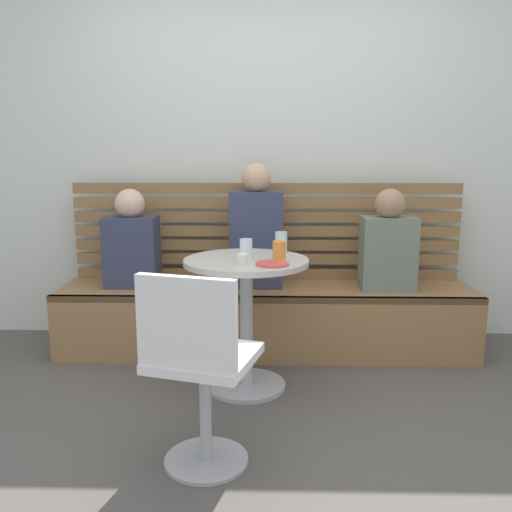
% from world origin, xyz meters
% --- Properties ---
extents(ground, '(8.00, 8.00, 0.00)m').
position_xyz_m(ground, '(0.00, 0.00, 0.00)').
color(ground, '#514C47').
extents(back_wall, '(5.20, 0.10, 2.90)m').
position_xyz_m(back_wall, '(0.00, 1.64, 1.45)').
color(back_wall, silver).
rests_on(back_wall, ground).
extents(booth_bench, '(2.70, 0.52, 0.44)m').
position_xyz_m(booth_bench, '(0.00, 1.20, 0.22)').
color(booth_bench, olive).
rests_on(booth_bench, ground).
extents(booth_backrest, '(2.65, 0.04, 0.67)m').
position_xyz_m(booth_backrest, '(0.00, 1.44, 0.78)').
color(booth_backrest, olive).
rests_on(booth_backrest, booth_bench).
extents(cafe_table, '(0.68, 0.68, 0.74)m').
position_xyz_m(cafe_table, '(-0.10, 0.63, 0.52)').
color(cafe_table, '#ADADB2').
rests_on(cafe_table, ground).
extents(white_chair, '(0.49, 0.49, 0.85)m').
position_xyz_m(white_chair, '(-0.26, -0.19, 0.46)').
color(white_chair, '#ADADB2').
rests_on(white_chair, ground).
extents(person_adult, '(0.34, 0.22, 0.81)m').
position_xyz_m(person_adult, '(-0.06, 1.23, 0.80)').
color(person_adult, '#333851').
rests_on(person_adult, booth_bench).
extents(person_child_left, '(0.34, 0.22, 0.65)m').
position_xyz_m(person_child_left, '(0.78, 1.17, 0.73)').
color(person_child_left, slate).
rests_on(person_child_left, booth_bench).
extents(person_child_middle, '(0.34, 0.22, 0.64)m').
position_xyz_m(person_child_middle, '(-0.88, 1.22, 0.72)').
color(person_child_middle, '#333851').
rests_on(person_child_middle, booth_bench).
extents(cup_water_clear, '(0.07, 0.07, 0.11)m').
position_xyz_m(cup_water_clear, '(-0.11, 0.63, 0.80)').
color(cup_water_clear, white).
rests_on(cup_water_clear, cafe_table).
extents(cup_glass_tall, '(0.07, 0.07, 0.12)m').
position_xyz_m(cup_glass_tall, '(0.09, 0.83, 0.80)').
color(cup_glass_tall, silver).
rests_on(cup_glass_tall, cafe_table).
extents(cup_espresso_small, '(0.06, 0.06, 0.05)m').
position_xyz_m(cup_espresso_small, '(-0.12, 0.47, 0.77)').
color(cup_espresso_small, silver).
rests_on(cup_espresso_small, cafe_table).
extents(cup_tumbler_orange, '(0.07, 0.07, 0.10)m').
position_xyz_m(cup_tumbler_orange, '(0.07, 0.61, 0.79)').
color(cup_tumbler_orange, orange).
rests_on(cup_tumbler_orange, cafe_table).
extents(plate_small, '(0.17, 0.17, 0.01)m').
position_xyz_m(plate_small, '(0.04, 0.46, 0.75)').
color(plate_small, '#DB4C42').
rests_on(plate_small, cafe_table).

